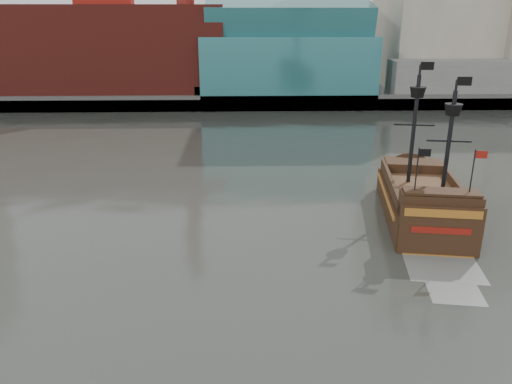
{
  "coord_description": "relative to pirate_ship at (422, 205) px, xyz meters",
  "views": [
    {
      "loc": [
        1.79,
        -21.9,
        15.43
      ],
      "look_at": [
        2.76,
        10.17,
        4.0
      ],
      "focal_mm": 35.0,
      "sensor_mm": 36.0,
      "label": 1
    }
  ],
  "objects": [
    {
      "name": "ground",
      "position": [
        -16.08,
        -14.62,
        -1.17
      ],
      "size": [
        400.0,
        400.0,
        0.0
      ],
      "primitive_type": "plane",
      "color": "#292C26",
      "rests_on": "ground"
    },
    {
      "name": "promenade_far",
      "position": [
        -16.08,
        77.38,
        -0.17
      ],
      "size": [
        220.0,
        60.0,
        2.0
      ],
      "primitive_type": "cube",
      "color": "slate",
      "rests_on": "ground"
    },
    {
      "name": "seawall",
      "position": [
        -16.08,
        47.88,
        0.13
      ],
      "size": [
        220.0,
        1.0,
        2.6
      ],
      "primitive_type": "cube",
      "color": "#4C4C49",
      "rests_on": "ground"
    },
    {
      "name": "pirate_ship",
      "position": [
        0.0,
        0.0,
        0.0
      ],
      "size": [
        7.8,
        17.89,
        12.94
      ],
      "rotation": [
        0.0,
        0.0,
        -0.16
      ],
      "color": "black",
      "rests_on": "ground"
    }
  ]
}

